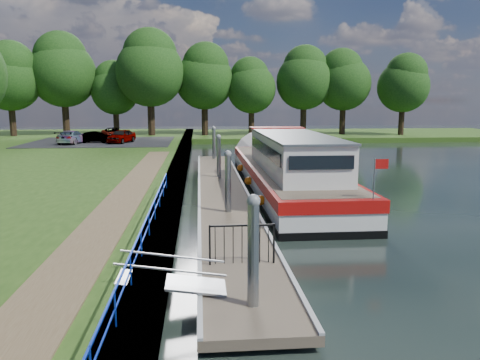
{
  "coord_description": "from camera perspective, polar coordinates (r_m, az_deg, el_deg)",
  "views": [
    {
      "loc": [
        -1.15,
        -10.31,
        4.94
      ],
      "look_at": [
        0.66,
        10.39,
        1.4
      ],
      "focal_mm": 35.0,
      "sensor_mm": 36.0,
      "label": 1
    }
  ],
  "objects": [
    {
      "name": "footpath",
      "position": [
        19.05,
        -14.71,
        -3.21
      ],
      "size": [
        1.6,
        40.0,
        0.05
      ],
      "primitive_type": "cube",
      "color": "brown",
      "rests_on": "riverbank"
    },
    {
      "name": "blue_fence",
      "position": [
        13.89,
        -11.49,
        -5.68
      ],
      "size": [
        0.04,
        18.04,
        0.72
      ],
      "color": "#0C2DBF",
      "rests_on": "riverbank"
    },
    {
      "name": "gate_panel",
      "position": [
        13.13,
        0.25,
        -7.13
      ],
      "size": [
        1.85,
        0.05,
        1.15
      ],
      "color": "black",
      "rests_on": "ground"
    },
    {
      "name": "car_b",
      "position": [
        48.26,
        -17.16,
        5.01
      ],
      "size": [
        3.45,
        1.67,
        1.09
      ],
      "primitive_type": "imported",
      "rotation": [
        0.0,
        0.0,
        1.41
      ],
      "color": "#999999",
      "rests_on": "carpark"
    },
    {
      "name": "ground",
      "position": [
        11.49,
        1.28,
        -15.8
      ],
      "size": [
        160.0,
        160.0,
        0.0
      ],
      "primitive_type": "plane",
      "color": "black",
      "rests_on": "ground"
    },
    {
      "name": "mooring_piles",
      "position": [
        23.63,
        -2.14,
        0.75
      ],
      "size": [
        0.3,
        27.3,
        3.55
      ],
      "color": "gray",
      "rests_on": "ground"
    },
    {
      "name": "pontoon",
      "position": [
        23.82,
        -2.13,
        -1.86
      ],
      "size": [
        2.5,
        30.0,
        0.56
      ],
      "color": "brown",
      "rests_on": "ground"
    },
    {
      "name": "car_a",
      "position": [
        47.53,
        -14.26,
        5.23
      ],
      "size": [
        2.66,
        4.2,
        1.33
      ],
      "primitive_type": "imported",
      "rotation": [
        0.0,
        0.0,
        -0.3
      ],
      "color": "#999999",
      "rests_on": "carpark"
    },
    {
      "name": "carpark",
      "position": [
        49.48,
        -16.51,
        4.48
      ],
      "size": [
        14.0,
        12.0,
        0.06
      ],
      "primitive_type": "cube",
      "color": "black",
      "rests_on": "riverbank"
    },
    {
      "name": "gangway",
      "position": [
        11.66,
        -8.26,
        -12.16
      ],
      "size": [
        2.58,
        1.0,
        0.92
      ],
      "color": "#A5A8AD",
      "rests_on": "ground"
    },
    {
      "name": "bank_edge",
      "position": [
        25.76,
        -8.03,
        -0.61
      ],
      "size": [
        1.1,
        90.0,
        0.78
      ],
      "primitive_type": "cube",
      "color": "#473D2D",
      "rests_on": "ground"
    },
    {
      "name": "far_bank",
      "position": [
        63.85,
        6.94,
        5.44
      ],
      "size": [
        60.0,
        18.0,
        0.6
      ],
      "primitive_type": "cube",
      "color": "#274714",
      "rests_on": "ground"
    },
    {
      "name": "car_d",
      "position": [
        51.74,
        -15.1,
        5.48
      ],
      "size": [
        3.57,
        4.92,
        1.24
      ],
      "primitive_type": "imported",
      "rotation": [
        0.0,
        0.0,
        0.38
      ],
      "color": "#999999",
      "rests_on": "carpark"
    },
    {
      "name": "barge",
      "position": [
        26.9,
        5.22,
        1.39
      ],
      "size": [
        4.36,
        21.15,
        4.78
      ],
      "color": "black",
      "rests_on": "ground"
    },
    {
      "name": "horizon_trees",
      "position": [
        59.07,
        -5.57,
        12.55
      ],
      "size": [
        54.38,
        10.03,
        12.87
      ],
      "color": "#332316",
      "rests_on": "ground"
    },
    {
      "name": "car_c",
      "position": [
        48.06,
        -19.75,
        4.97
      ],
      "size": [
        2.45,
        4.62,
        1.27
      ],
      "primitive_type": "imported",
      "rotation": [
        0.0,
        0.0,
        2.98
      ],
      "color": "#999999",
      "rests_on": "carpark"
    }
  ]
}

